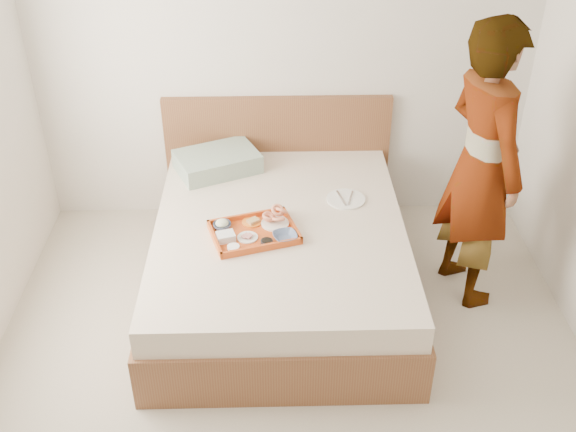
# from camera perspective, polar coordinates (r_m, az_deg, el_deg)

# --- Properties ---
(ground) EXTENTS (3.50, 4.00, 0.01)m
(ground) POSITION_cam_1_polar(r_m,az_deg,el_deg) (3.87, 0.29, -15.57)
(ground) COLOR #BDB4A0
(ground) RESTS_ON ground
(wall_back) EXTENTS (3.50, 0.01, 2.60)m
(wall_back) POSITION_cam_1_polar(r_m,az_deg,el_deg) (4.82, -0.39, 13.80)
(wall_back) COLOR silver
(wall_back) RESTS_ON ground
(bed) EXTENTS (1.65, 2.00, 0.53)m
(bed) POSITION_cam_1_polar(r_m,az_deg,el_deg) (4.42, -0.68, -3.45)
(bed) COLOR brown
(bed) RESTS_ON ground
(headboard) EXTENTS (1.65, 0.06, 0.95)m
(headboard) POSITION_cam_1_polar(r_m,az_deg,el_deg) (5.13, -0.87, 4.97)
(headboard) COLOR brown
(headboard) RESTS_ON ground
(pillow) EXTENTS (0.65, 0.56, 0.13)m
(pillow) POSITION_cam_1_polar(r_m,az_deg,el_deg) (4.84, -5.90, 4.53)
(pillow) COLOR #94A492
(pillow) RESTS_ON bed
(tray) EXTENTS (0.59, 0.50, 0.05)m
(tray) POSITION_cam_1_polar(r_m,az_deg,el_deg) (4.16, -2.85, -1.34)
(tray) COLOR #C95216
(tray) RESTS_ON bed
(prawn_plate) EXTENTS (0.22, 0.22, 0.01)m
(prawn_plate) POSITION_cam_1_polar(r_m,az_deg,el_deg) (4.24, -1.08, -0.61)
(prawn_plate) COLOR white
(prawn_plate) RESTS_ON tray
(navy_bowl_big) EXTENTS (0.18, 0.18, 0.03)m
(navy_bowl_big) POSITION_cam_1_polar(r_m,az_deg,el_deg) (4.10, -0.25, -1.71)
(navy_bowl_big) COLOR #16264A
(navy_bowl_big) RESTS_ON tray
(sauce_dish) EXTENTS (0.09, 0.09, 0.03)m
(sauce_dish) POSITION_cam_1_polar(r_m,az_deg,el_deg) (4.06, -1.77, -2.20)
(sauce_dish) COLOR black
(sauce_dish) RESTS_ON tray
(meat_plate) EXTENTS (0.16, 0.16, 0.01)m
(meat_plate) POSITION_cam_1_polar(r_m,az_deg,el_deg) (4.12, -3.38, -1.79)
(meat_plate) COLOR white
(meat_plate) RESTS_ON tray
(bread_plate) EXTENTS (0.15, 0.15, 0.01)m
(bread_plate) POSITION_cam_1_polar(r_m,az_deg,el_deg) (4.25, -3.03, -0.50)
(bread_plate) COLOR orange
(bread_plate) RESTS_ON tray
(salad_bowl) EXTENTS (0.14, 0.14, 0.03)m
(salad_bowl) POSITION_cam_1_polar(r_m,az_deg,el_deg) (4.21, -5.50, -0.81)
(salad_bowl) COLOR #16264A
(salad_bowl) RESTS_ON tray
(plastic_tub) EXTENTS (0.13, 0.11, 0.05)m
(plastic_tub) POSITION_cam_1_polar(r_m,az_deg,el_deg) (4.10, -5.20, -1.73)
(plastic_tub) COLOR silver
(plastic_tub) RESTS_ON tray
(cheese_round) EXTENTS (0.09, 0.09, 0.03)m
(cheese_round) POSITION_cam_1_polar(r_m,az_deg,el_deg) (4.02, -4.57, -2.66)
(cheese_round) COLOR white
(cheese_round) RESTS_ON tray
(dinner_plate) EXTENTS (0.27, 0.27, 0.01)m
(dinner_plate) POSITION_cam_1_polar(r_m,az_deg,el_deg) (4.51, 4.83, 1.41)
(dinner_plate) COLOR white
(dinner_plate) RESTS_ON bed
(person) EXTENTS (0.62, 0.77, 1.83)m
(person) POSITION_cam_1_polar(r_m,az_deg,el_deg) (4.26, 15.78, 4.03)
(person) COLOR silver
(person) RESTS_ON ground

